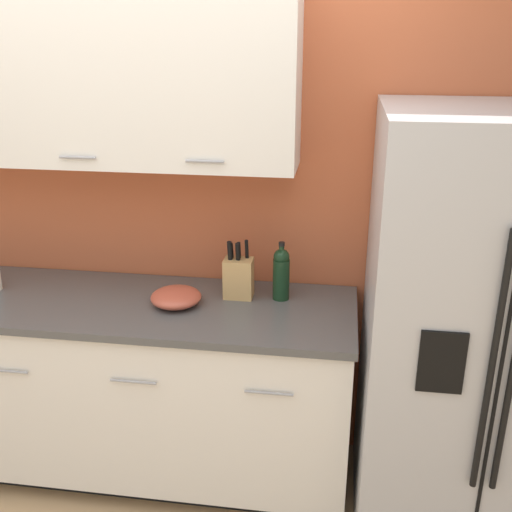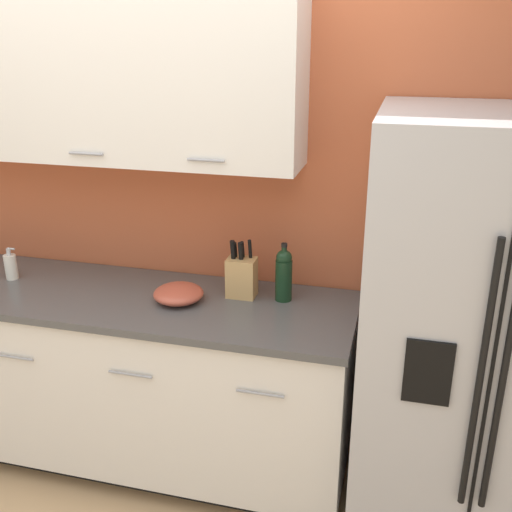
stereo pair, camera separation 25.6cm
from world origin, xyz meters
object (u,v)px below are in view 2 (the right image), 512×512
object	(u,v)px
knife_block	(242,276)
wine_bottle	(284,274)
soap_dispenser	(11,266)
refrigerator	(477,347)
mixing_bowl	(178,294)

from	to	relation	value
knife_block	wine_bottle	xyz separation A→B (m)	(0.20, 0.01, 0.03)
knife_block	soap_dispenser	distance (m)	1.16
refrigerator	wine_bottle	size ratio (longest dim) A/B	6.69
refrigerator	mixing_bowl	xyz separation A→B (m)	(-1.28, 0.07, 0.05)
wine_bottle	mixing_bowl	world-z (taller)	wine_bottle
mixing_bowl	wine_bottle	bearing A→B (deg)	16.47
wine_bottle	knife_block	bearing A→B (deg)	-177.36
refrigerator	wine_bottle	xyz separation A→B (m)	(-0.83, 0.21, 0.14)
wine_bottle	soap_dispenser	xyz separation A→B (m)	(-1.35, -0.10, -0.06)
mixing_bowl	refrigerator	bearing A→B (deg)	-3.16
knife_block	soap_dispenser	size ratio (longest dim) A/B	1.68
wine_bottle	soap_dispenser	world-z (taller)	wine_bottle
wine_bottle	soap_dispenser	bearing A→B (deg)	-175.94
refrigerator	mixing_bowl	bearing A→B (deg)	176.84
wine_bottle	mixing_bowl	distance (m)	0.49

